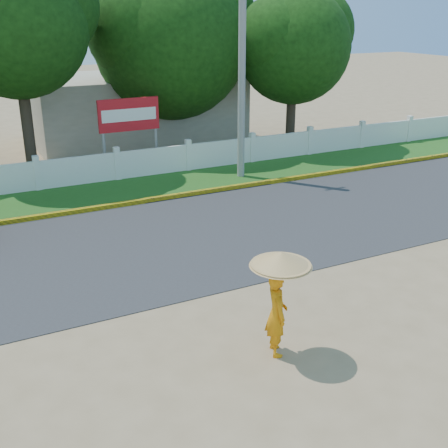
# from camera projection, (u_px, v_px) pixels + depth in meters

# --- Properties ---
(ground) EXTENTS (120.00, 120.00, 0.00)m
(ground) POSITION_uv_depth(u_px,v_px,m) (264.00, 306.00, 12.61)
(ground) COLOR #9E8460
(ground) RESTS_ON ground
(road) EXTENTS (60.00, 7.00, 0.02)m
(road) POSITION_uv_depth(u_px,v_px,m) (185.00, 238.00, 16.36)
(road) COLOR #38383A
(road) RESTS_ON ground
(grass_verge) EXTENTS (60.00, 3.50, 0.03)m
(grass_verge) POSITION_uv_depth(u_px,v_px,m) (130.00, 189.00, 20.73)
(grass_verge) COLOR #2D601E
(grass_verge) RESTS_ON ground
(curb) EXTENTS (40.00, 0.18, 0.16)m
(curb) POSITION_uv_depth(u_px,v_px,m) (145.00, 201.00, 19.29)
(curb) COLOR yellow
(curb) RESTS_ON ground
(fence) EXTENTS (40.00, 0.10, 1.10)m
(fence) POSITION_uv_depth(u_px,v_px,m) (117.00, 166.00, 21.75)
(fence) COLOR silver
(fence) RESTS_ON ground
(building_near) EXTENTS (10.00, 6.00, 3.20)m
(building_near) POSITION_uv_depth(u_px,v_px,m) (134.00, 108.00, 28.30)
(building_near) COLOR #B7AD99
(building_near) RESTS_ON ground
(utility_pole) EXTENTS (0.28, 0.28, 8.08)m
(utility_pole) POSITION_uv_depth(u_px,v_px,m) (242.00, 72.00, 20.95)
(utility_pole) COLOR gray
(utility_pole) RESTS_ON ground
(monk_with_parasol) EXTENTS (1.17, 1.17, 2.13)m
(monk_with_parasol) POSITION_uv_depth(u_px,v_px,m) (279.00, 288.00, 10.45)
(monk_with_parasol) COLOR orange
(monk_with_parasol) RESTS_ON ground
(billboard) EXTENTS (2.50, 0.13, 2.95)m
(billboard) POSITION_uv_depth(u_px,v_px,m) (129.00, 119.00, 22.48)
(billboard) COLOR gray
(billboard) RESTS_ON ground
(tree_row) EXTENTS (27.47, 8.43, 8.40)m
(tree_row) POSITION_uv_depth(u_px,v_px,m) (56.00, 46.00, 22.34)
(tree_row) COLOR #473828
(tree_row) RESTS_ON ground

